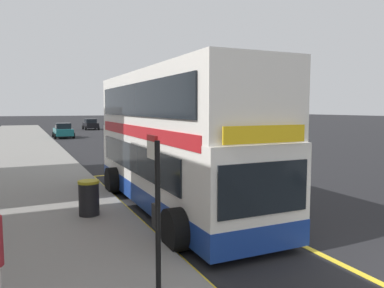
# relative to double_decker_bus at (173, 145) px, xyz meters

# --- Properties ---
(ground_plane) EXTENTS (260.00, 260.00, 0.00)m
(ground_plane) POSITION_rel_double_decker_bus_xyz_m (2.46, 24.85, -2.06)
(ground_plane) COLOR black
(pavement_near) EXTENTS (6.00, 76.00, 0.14)m
(pavement_near) POSITION_rel_double_decker_bus_xyz_m (-4.54, 24.85, -1.99)
(pavement_near) COLOR gray
(pavement_near) RESTS_ON ground
(double_decker_bus) EXTENTS (3.21, 10.05, 4.40)m
(double_decker_bus) POSITION_rel_double_decker_bus_xyz_m (0.00, 0.00, 0.00)
(double_decker_bus) COLOR white
(double_decker_bus) RESTS_ON ground
(bus_bay_markings) EXTENTS (3.09, 13.79, 0.01)m
(bus_bay_markings) POSITION_rel_double_decker_bus_xyz_m (0.00, -0.11, -2.06)
(bus_bay_markings) COLOR yellow
(bus_bay_markings) RESTS_ON ground
(bus_stop_sign) EXTENTS (0.09, 0.51, 2.65)m
(bus_stop_sign) POSITION_rel_double_decker_bus_xyz_m (-2.49, -5.46, -0.36)
(bus_stop_sign) COLOR black
(bus_stop_sign) RESTS_ON pavement_near
(parked_car_teal_far) EXTENTS (2.09, 4.20, 1.62)m
(parked_car_teal_far) POSITION_rel_double_decker_bus_xyz_m (-0.28, 31.56, -1.26)
(parked_car_teal_far) COLOR #196066
(parked_car_teal_far) RESTS_ON ground
(parked_car_black_distant) EXTENTS (2.09, 4.20, 1.62)m
(parked_car_black_distant) POSITION_rel_double_decker_bus_xyz_m (5.15, 46.39, -1.26)
(parked_car_black_distant) COLOR black
(parked_car_black_distant) RESTS_ON ground
(litter_bin) EXTENTS (0.61, 0.61, 1.02)m
(litter_bin) POSITION_rel_double_decker_bus_xyz_m (-2.77, -0.31, -1.41)
(litter_bin) COLOR black
(litter_bin) RESTS_ON pavement_near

